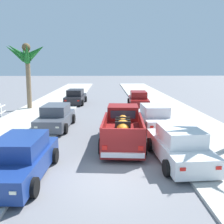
% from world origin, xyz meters
% --- Properties ---
extents(ground_plane, '(160.00, 160.00, 0.00)m').
position_xyz_m(ground_plane, '(0.00, 0.00, 0.00)').
color(ground_plane, slate).
extents(sidewalk_left, '(5.22, 60.00, 0.12)m').
position_xyz_m(sidewalk_left, '(-5.53, 12.00, 0.06)').
color(sidewalk_left, '#B2AFA8').
rests_on(sidewalk_left, ground).
extents(sidewalk_right, '(5.22, 60.00, 0.12)m').
position_xyz_m(sidewalk_right, '(5.53, 12.00, 0.06)').
color(sidewalk_right, '#B2AFA8').
rests_on(sidewalk_right, ground).
extents(curb_left, '(0.16, 60.00, 0.10)m').
position_xyz_m(curb_left, '(-4.32, 12.00, 0.05)').
color(curb_left, silver).
rests_on(curb_left, ground).
extents(curb_right, '(0.16, 60.00, 0.10)m').
position_xyz_m(curb_right, '(4.32, 12.00, 0.05)').
color(curb_right, silver).
rests_on(curb_right, ground).
extents(pickup_truck, '(2.49, 5.33, 1.80)m').
position_xyz_m(pickup_truck, '(0.84, 3.81, 0.81)').
color(pickup_truck, maroon).
rests_on(pickup_truck, ground).
extents(car_left_near, '(2.18, 4.32, 1.54)m').
position_xyz_m(car_left_near, '(-3.30, 16.68, 0.71)').
color(car_left_near, black).
rests_on(car_left_near, ground).
extents(car_right_near, '(2.19, 4.33, 1.54)m').
position_xyz_m(car_right_near, '(3.18, 14.77, 0.71)').
color(car_right_near, maroon).
rests_on(car_right_near, ground).
extents(car_left_mid, '(2.15, 4.31, 1.54)m').
position_xyz_m(car_left_mid, '(-3.20, 0.16, 0.71)').
color(car_left_mid, navy).
rests_on(car_left_mid, ground).
extents(car_right_mid, '(2.21, 4.34, 1.54)m').
position_xyz_m(car_right_mid, '(3.06, 1.39, 0.71)').
color(car_right_mid, silver).
rests_on(car_right_mid, ground).
extents(car_left_far, '(2.17, 4.32, 1.54)m').
position_xyz_m(car_left_far, '(-3.36, 7.04, 0.71)').
color(car_left_far, '#474C56').
rests_on(car_left_far, ground).
extents(car_right_far, '(2.15, 4.31, 1.54)m').
position_xyz_m(car_right_far, '(3.11, 6.82, 0.71)').
color(car_right_far, silver).
rests_on(car_right_far, ground).
extents(palm_tree_left_fore, '(3.78, 3.78, 6.04)m').
position_xyz_m(palm_tree_left_fore, '(-7.24, 13.75, 4.77)').
color(palm_tree_left_fore, '#846B4C').
rests_on(palm_tree_left_fore, ground).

